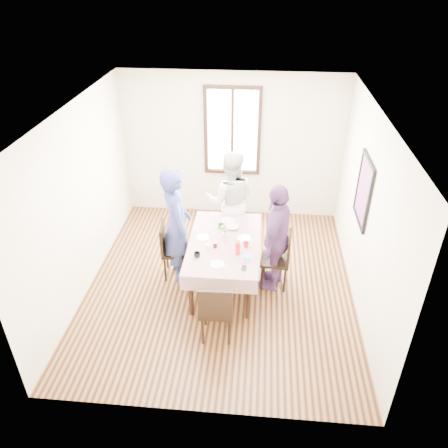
{
  "coord_description": "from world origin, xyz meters",
  "views": [
    {
      "loc": [
        0.54,
        -5.28,
        4.36
      ],
      "look_at": [
        0.06,
        -0.03,
        1.1
      ],
      "focal_mm": 35.24,
      "sensor_mm": 36.0,
      "label": 1
    }
  ],
  "objects": [
    {
      "name": "chair_near",
      "position": [
        0.06,
        -1.07,
        0.46
      ],
      "size": [
        0.43,
        0.43,
        0.91
      ],
      "primitive_type": "cube",
      "rotation": [
        0.0,
        0.0,
        0.03
      ],
      "color": "black",
      "rests_on": "ground"
    },
    {
      "name": "plate_far",
      "position": [
        0.07,
        0.62,
        0.77
      ],
      "size": [
        0.2,
        0.2,
        0.01
      ],
      "primitive_type": "cylinder",
      "color": "white",
      "rests_on": "tablecloth"
    },
    {
      "name": "dining_table",
      "position": [
        0.06,
        0.02,
        0.38
      ],
      "size": [
        0.91,
        1.59,
        0.75
      ],
      "primitive_type": "cube",
      "color": "black",
      "rests_on": "ground"
    },
    {
      "name": "ground",
      "position": [
        0.0,
        0.0,
        0.0
      ],
      "size": [
        4.5,
        4.5,
        0.0
      ],
      "primitive_type": "plane",
      "color": "black",
      "rests_on": "ground"
    },
    {
      "name": "butter_tub",
      "position": [
        0.4,
        -0.4,
        0.79
      ],
      "size": [
        0.11,
        0.11,
        0.06
      ],
      "primitive_type": "cylinder",
      "color": "white",
      "rests_on": "tablecloth"
    },
    {
      "name": "window_pane",
      "position": [
        0.0,
        2.24,
        1.65
      ],
      "size": [
        0.9,
        0.02,
        1.5
      ],
      "primitive_type": "cube",
      "color": "white",
      "rests_on": "back_wall"
    },
    {
      "name": "mug_green",
      "position": [
        -0.03,
        0.39,
        0.8
      ],
      "size": [
        0.12,
        0.12,
        0.07
      ],
      "primitive_type": "imported",
      "rotation": [
        0.0,
        0.0,
        -0.55
      ],
      "color": "#0C7226",
      "rests_on": "tablecloth"
    },
    {
      "name": "right_wall",
      "position": [
        2.0,
        0.0,
        1.35
      ],
      "size": [
        0.0,
        4.5,
        4.5
      ],
      "primitive_type": "plane",
      "rotation": [
        1.57,
        0.0,
        -1.57
      ],
      "color": "beige",
      "rests_on": "ground"
    },
    {
      "name": "art_poster",
      "position": [
        1.98,
        0.3,
        1.55
      ],
      "size": [
        0.04,
        0.76,
        0.96
      ],
      "primitive_type": "cube",
      "color": "red",
      "rests_on": "right_wall"
    },
    {
      "name": "serving_bowl",
      "position": [
        0.15,
        0.4,
        0.78
      ],
      "size": [
        0.23,
        0.23,
        0.05
      ],
      "primitive_type": "imported",
      "rotation": [
        0.0,
        0.0,
        -0.28
      ],
      "color": "white",
      "rests_on": "tablecloth"
    },
    {
      "name": "smartphone",
      "position": [
        0.38,
        -0.59,
        0.77
      ],
      "size": [
        0.06,
        0.13,
        0.01
      ],
      "primitive_type": "cube",
      "color": "black",
      "rests_on": "tablecloth"
    },
    {
      "name": "plate_right",
      "position": [
        0.34,
        0.13,
        0.77
      ],
      "size": [
        0.2,
        0.2,
        0.01
      ],
      "primitive_type": "cylinder",
      "color": "white",
      "rests_on": "tablecloth"
    },
    {
      "name": "person_right",
      "position": [
        0.8,
        0.07,
        0.85
      ],
      "size": [
        0.7,
        1.08,
        1.7
      ],
      "primitive_type": "imported",
      "rotation": [
        0.0,
        0.0,
        -1.88
      ],
      "color": "#5C376E",
      "rests_on": "ground"
    },
    {
      "name": "flower_bunch",
      "position": [
        0.05,
        0.07,
        0.94
      ],
      "size": [
        0.09,
        0.09,
        0.1
      ],
      "primitive_type": null,
      "color": "yellow",
      "rests_on": "flower_vase"
    },
    {
      "name": "chair_far",
      "position": [
        0.06,
        1.11,
        0.46
      ],
      "size": [
        0.47,
        0.47,
        0.91
      ],
      "primitive_type": "cube",
      "rotation": [
        0.0,
        0.0,
        3.02
      ],
      "color": "black",
      "rests_on": "ground"
    },
    {
      "name": "tablecloth",
      "position": [
        0.06,
        0.02,
        0.76
      ],
      "size": [
        1.03,
        1.71,
        0.01
      ],
      "primitive_type": "cube",
      "color": "#51000F",
      "rests_on": "dining_table"
    },
    {
      "name": "butter_lid",
      "position": [
        0.4,
        -0.4,
        0.82
      ],
      "size": [
        0.12,
        0.12,
        0.01
      ],
      "primitive_type": "cylinder",
      "color": "blue",
      "rests_on": "butter_tub"
    },
    {
      "name": "person_far",
      "position": [
        0.06,
        1.09,
        0.87
      ],
      "size": [
        0.88,
        0.71,
        1.73
      ],
      "primitive_type": "imported",
      "rotation": [
        0.0,
        0.0,
        3.2
      ],
      "color": "beige",
      "rests_on": "ground"
    },
    {
      "name": "jam_jar",
      "position": [
        -0.06,
        -0.13,
        0.8
      ],
      "size": [
        0.06,
        0.06,
        0.08
      ],
      "primitive_type": "cylinder",
      "color": "black",
      "rests_on": "tablecloth"
    },
    {
      "name": "juice_carton",
      "position": [
        0.27,
        -0.27,
        0.86
      ],
      "size": [
        0.06,
        0.06,
        0.2
      ],
      "primitive_type": "cube",
      "color": "red",
      "rests_on": "tablecloth"
    },
    {
      "name": "window_frame",
      "position": [
        0.0,
        2.23,
        1.65
      ],
      "size": [
        1.02,
        0.06,
        1.62
      ],
      "primitive_type": "cube",
      "color": "black",
      "rests_on": "back_wall"
    },
    {
      "name": "chair_left",
      "position": [
        -0.7,
        0.17,
        0.46
      ],
      "size": [
        0.46,
        0.46,
        0.91
      ],
      "primitive_type": "cube",
      "rotation": [
        0.0,
        0.0,
        -1.47
      ],
      "color": "black",
      "rests_on": "ground"
    },
    {
      "name": "drinking_glass",
      "position": [
        -0.16,
        -0.2,
        0.81
      ],
      "size": [
        0.06,
        0.06,
        0.09
      ],
      "primitive_type": "cylinder",
      "color": "silver",
      "rests_on": "tablecloth"
    },
    {
      "name": "mug_black",
      "position": [
        -0.29,
        -0.39,
        0.8
      ],
      "size": [
        0.09,
        0.09,
        0.07
      ],
      "primitive_type": "imported",
      "rotation": [
        0.0,
        0.0,
        -0.01
      ],
      "color": "black",
      "rests_on": "tablecloth"
    },
    {
      "name": "person_left",
      "position": [
        -0.68,
        0.17,
        0.91
      ],
      "size": [
        0.66,
        0.78,
        1.83
      ],
      "primitive_type": "imported",
      "rotation": [
        0.0,
        0.0,
        1.97
      ],
      "color": "navy",
      "rests_on": "ground"
    },
    {
      "name": "plate_near",
      "position": [
        0.01,
        -0.54,
        0.77
      ],
      "size": [
        0.2,
        0.2,
        0.01
      ],
      "primitive_type": "cylinder",
      "color": "white",
      "rests_on": "tablecloth"
    },
    {
      "name": "mug_flag",
      "position": [
        0.38,
        -0.08,
        0.8
      ],
      "size": [
        0.12,
        0.12,
        0.08
      ],
      "primitive_type": "imported",
      "rotation": [
        0.0,
        0.0,
        0.46
      ],
      "color": "red",
      "rests_on": "tablecloth"
    },
    {
      "name": "chair_right",
      "position": [
        0.82,
        0.07,
        0.46
      ],
      "size": [
        0.46,
        0.46,
        0.91
      ],
      "primitive_type": "cube",
      "rotation": [
        0.0,
        0.0,
        1.48
      ],
      "color": "black",
      "rests_on": "ground"
    },
    {
      "name": "flower_vase",
      "position": [
        0.05,
        0.07,
        0.83
      ],
      "size": [
        0.06,
        0.06,
        0.13
      ],
      "primitive_type": "cylinder",
      "color": "silver",
      "rests_on": "tablecloth"
    },
    {
      "name": "plate_left",
      "position": [
        -0.27,
        0.1,
        0.77
      ],
      "size": [
        0.2,
        0.2,
        0.01
      ],
      "primitive_type": "cylinder",
      "color": "white",
      "rests_on": "tablecloth"
    },
    {
      "name": "back_wall",
      "position": [
        0.0,
        2.25,
        1.35
      ],
      "size": [
        4.0,
        0.0,
        4.0
      ],
      "primitive_type": "plane",
      "rotation": [
        1.57,
        0.0,
        0.0
      ],
      "color": "beige",
      "rests_on": "ground"
    }
  ]
}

